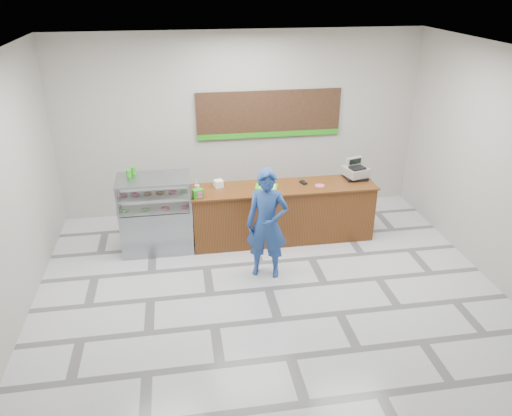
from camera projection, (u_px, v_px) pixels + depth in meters
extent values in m
plane|color=#BBBBC0|center=(268.00, 289.00, 7.68)|extent=(7.00, 7.00, 0.00)
plane|color=#B1ADA3|center=(241.00, 125.00, 9.60)|extent=(7.00, 0.00, 7.00)
plane|color=silver|center=(271.00, 53.00, 6.18)|extent=(7.00, 7.00, 0.00)
cube|color=brown|center=(283.00, 214.00, 8.92)|extent=(3.20, 0.70, 1.00)
cube|color=brown|center=(284.00, 187.00, 8.70)|extent=(3.26, 0.76, 0.03)
cube|color=gray|center=(158.00, 228.00, 8.64)|extent=(1.20, 0.70, 0.80)
cube|color=white|center=(154.00, 194.00, 8.36)|extent=(1.20, 0.70, 0.50)
cube|color=gray|center=(153.00, 179.00, 8.25)|extent=(1.22, 0.72, 0.03)
cube|color=silver|center=(155.00, 206.00, 8.46)|extent=(1.14, 0.64, 0.02)
cube|color=silver|center=(154.00, 193.00, 8.36)|extent=(1.14, 0.64, 0.02)
torus|color=#81D074|center=(125.00, 209.00, 8.29)|extent=(0.15, 0.15, 0.05)
torus|color=#81D074|center=(145.00, 207.00, 8.34)|extent=(0.15, 0.15, 0.05)
torus|color=#EB5889|center=(165.00, 206.00, 8.38)|extent=(0.15, 0.15, 0.05)
torus|color=#EB5889|center=(185.00, 205.00, 8.43)|extent=(0.15, 0.15, 0.05)
torus|color=#EB5889|center=(124.00, 192.00, 8.32)|extent=(0.15, 0.15, 0.05)
torus|color=#EB5889|center=(136.00, 191.00, 8.35)|extent=(0.15, 0.15, 0.05)
torus|color=#AE6D36|center=(148.00, 190.00, 8.38)|extent=(0.15, 0.15, 0.05)
torus|color=#AE6D36|center=(160.00, 190.00, 8.41)|extent=(0.15, 0.15, 0.05)
torus|color=#EB5889|center=(172.00, 189.00, 8.43)|extent=(0.15, 0.15, 0.05)
torus|color=#81D074|center=(184.00, 188.00, 8.46)|extent=(0.15, 0.15, 0.05)
cube|color=black|center=(269.00, 114.00, 9.56)|extent=(2.80, 0.05, 0.90)
cube|color=#269A18|center=(269.00, 135.00, 9.71)|extent=(2.80, 0.02, 0.10)
cube|color=black|center=(355.00, 177.00, 9.03)|extent=(0.38, 0.38, 0.06)
cube|color=gray|center=(356.00, 171.00, 8.98)|extent=(0.47, 0.49, 0.15)
cube|color=black|center=(357.00, 168.00, 8.88)|extent=(0.31, 0.26, 0.04)
cube|color=gray|center=(354.00, 161.00, 9.02)|extent=(0.33, 0.18, 0.15)
cube|color=black|center=(355.00, 161.00, 8.97)|extent=(0.24, 0.08, 0.09)
cube|color=black|center=(303.00, 183.00, 8.80)|extent=(0.12, 0.17, 0.04)
cube|color=#43D211|center=(266.00, 187.00, 8.66)|extent=(0.43, 0.36, 0.02)
cube|color=white|center=(268.00, 186.00, 8.65)|extent=(0.31, 0.26, 0.00)
cube|color=white|center=(219.00, 184.00, 8.65)|extent=(0.17, 0.17, 0.12)
cylinder|color=silver|center=(197.00, 189.00, 8.45)|extent=(0.08, 0.08, 0.12)
cube|color=#269A18|center=(198.00, 194.00, 8.23)|extent=(0.19, 0.15, 0.15)
cylinder|color=#EB5889|center=(320.00, 185.00, 8.73)|extent=(0.17, 0.17, 0.00)
cylinder|color=#269A18|center=(129.00, 173.00, 8.26)|extent=(0.08, 0.08, 0.13)
cylinder|color=#269A18|center=(133.00, 170.00, 8.38)|extent=(0.08, 0.08, 0.13)
imported|color=navy|center=(267.00, 224.00, 7.69)|extent=(0.75, 0.61, 1.79)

